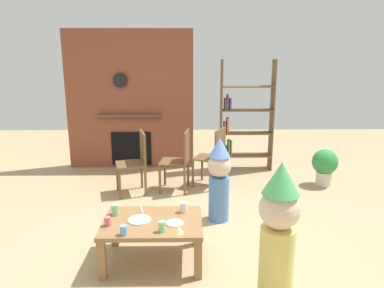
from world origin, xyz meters
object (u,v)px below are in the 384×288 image
paper_plate_rear (175,223)px  paper_cup_near_left (184,207)px  coffee_table (153,227)px  dining_chair_middle (180,157)px  paper_cup_far_left (162,226)px  child_in_pink (219,177)px  child_with_cone_hat (278,229)px  potted_plant_tall (325,164)px  paper_cup_far_right (108,221)px  dining_chair_right (214,154)px  dining_chair_left (137,159)px  bookshelf (242,120)px  paper_cup_center (124,230)px  paper_cup_near_right (115,210)px  birthday_cake_slice (178,229)px  paper_plate_front (140,220)px

paper_plate_rear → paper_cup_near_left: bearing=72.4°
coffee_table → dining_chair_middle: (0.23, 1.89, 0.16)m
paper_cup_far_left → child_in_pink: child_in_pink is taller
paper_plate_rear → child_with_cone_hat: size_ratio=0.14×
coffee_table → potted_plant_tall: bearing=40.6°
coffee_table → paper_cup_far_left: 0.27m
potted_plant_tall → child_with_cone_hat: bearing=-117.8°
child_with_cone_hat → paper_cup_far_right: bearing=10.5°
dining_chair_right → child_with_cone_hat: bearing=121.9°
dining_chair_left → dining_chair_middle: bearing=171.7°
bookshelf → dining_chair_left: bearing=-145.8°
dining_chair_right → paper_cup_center: bearing=93.0°
paper_cup_far_left → dining_chair_middle: bearing=86.5°
bookshelf → dining_chair_left: size_ratio=2.11×
dining_chair_middle → potted_plant_tall: (2.21, 0.20, -0.18)m
paper_cup_near_right → paper_plate_rear: 0.62m
child_in_pink → paper_cup_far_left: bearing=9.9°
child_with_cone_hat → dining_chair_right: child_with_cone_hat is taller
bookshelf → dining_chair_right: 1.10m
paper_cup_center → birthday_cake_slice: 0.48m
paper_cup_near_left → dining_chair_left: 1.76m
paper_cup_far_left → paper_cup_far_right: size_ratio=1.14×
child_with_cone_hat → dining_chair_left: child_with_cone_hat is taller
paper_cup_near_right → coffee_table: bearing=-20.4°
dining_chair_middle → potted_plant_tall: bearing=-166.9°
child_in_pink → dining_chair_left: (-1.10, 0.92, -0.03)m
bookshelf → dining_chair_middle: size_ratio=2.11×
birthday_cake_slice → child_in_pink: (0.46, 1.13, 0.09)m
paper_cup_near_left → child_with_cone_hat: bearing=-45.4°
paper_plate_front → child_in_pink: child_in_pink is taller
paper_plate_rear → child_with_cone_hat: child_with_cone_hat is taller
coffee_table → paper_cup_far_left: (0.10, -0.22, 0.12)m
paper_cup_far_right → dining_chair_middle: dining_chair_middle is taller
paper_cup_far_right → paper_cup_far_left: bearing=-13.6°
coffee_table → child_in_pink: size_ratio=0.92×
bookshelf → paper_plate_rear: bearing=-109.7°
paper_plate_front → dining_chair_middle: dining_chair_middle is taller
child_in_pink → dining_chair_right: (0.03, 1.17, -0.03)m
paper_cup_far_left → birthday_cake_slice: 0.15m
paper_cup_far_right → dining_chair_right: size_ratio=0.10×
bookshelf → paper_cup_near_left: bearing=-109.8°
paper_plate_rear → child_with_cone_hat: (0.83, -0.50, 0.19)m
dining_chair_middle → dining_chair_right: bearing=-153.4°
paper_cup_center → paper_cup_far_right: paper_cup_center is taller
paper_cup_near_right → paper_cup_center: 0.44m
paper_cup_far_right → paper_plate_rear: (0.61, 0.03, -0.04)m
paper_cup_center → paper_plate_rear: 0.48m
coffee_table → dining_chair_right: size_ratio=1.04×
birthday_cake_slice → child_in_pink: child_in_pink is taller
paper_cup_center → dining_chair_left: (-0.17, 2.08, 0.05)m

